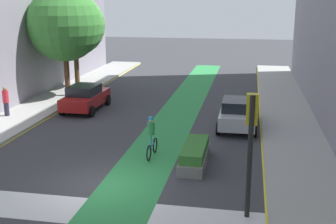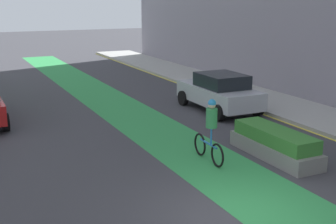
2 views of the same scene
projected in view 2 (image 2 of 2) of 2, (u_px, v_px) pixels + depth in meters
ground_plane at (238, 218)px, 9.74m from camera, size 120.00×120.00×0.00m
bike_lane_paint at (281, 207)px, 10.22m from camera, size 2.40×60.00×0.01m
car_silver_right_far at (219, 92)px, 18.85m from camera, size 2.03×4.20×1.57m
cyclist_in_lane at (210, 129)px, 12.84m from camera, size 0.32×1.73×1.86m
median_planter at (275, 144)px, 13.38m from camera, size 1.00×3.22×0.85m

